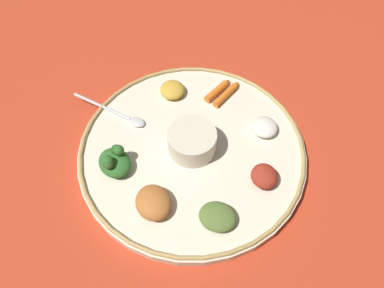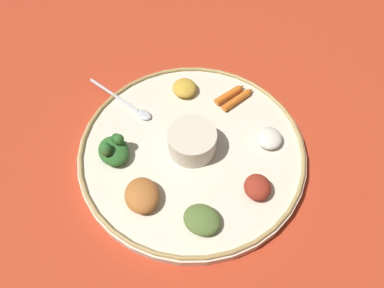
{
  "view_description": "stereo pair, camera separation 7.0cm",
  "coord_description": "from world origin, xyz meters",
  "px_view_note": "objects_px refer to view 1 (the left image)",
  "views": [
    {
      "loc": [
        -0.3,
        -0.25,
        0.62
      ],
      "look_at": [
        0.0,
        0.0,
        0.04
      ],
      "focal_mm": 33.68,
      "sensor_mm": 36.0,
      "label": 1
    },
    {
      "loc": [
        -0.25,
        -0.3,
        0.62
      ],
      "look_at": [
        0.0,
        0.0,
        0.04
      ],
      "focal_mm": 33.68,
      "sensor_mm": 36.0,
      "label": 2
    }
  ],
  "objects_px": {
    "center_bowl": "(192,141)",
    "carrot_outer": "(218,90)",
    "spoon": "(119,114)",
    "carrot_near_spoon": "(227,94)",
    "greens_pile": "(114,161)"
  },
  "relations": [
    {
      "from": "greens_pile",
      "to": "carrot_outer",
      "type": "distance_m",
      "value": 0.28
    },
    {
      "from": "carrot_near_spoon",
      "to": "center_bowl",
      "type": "bearing_deg",
      "value": -169.15
    },
    {
      "from": "carrot_near_spoon",
      "to": "carrot_outer",
      "type": "distance_m",
      "value": 0.02
    },
    {
      "from": "carrot_near_spoon",
      "to": "carrot_outer",
      "type": "height_order",
      "value": "same"
    },
    {
      "from": "spoon",
      "to": "carrot_outer",
      "type": "distance_m",
      "value": 0.22
    },
    {
      "from": "center_bowl",
      "to": "carrot_outer",
      "type": "distance_m",
      "value": 0.16
    },
    {
      "from": "carrot_outer",
      "to": "spoon",
      "type": "bearing_deg",
      "value": 147.03
    },
    {
      "from": "center_bowl",
      "to": "carrot_outer",
      "type": "bearing_deg",
      "value": 18.65
    },
    {
      "from": "center_bowl",
      "to": "greens_pile",
      "type": "relative_size",
      "value": 1.2
    },
    {
      "from": "center_bowl",
      "to": "carrot_near_spoon",
      "type": "relative_size",
      "value": 1.08
    },
    {
      "from": "spoon",
      "to": "carrot_near_spoon",
      "type": "xyz_separation_m",
      "value": [
        0.19,
        -0.14,
        0.0
      ]
    },
    {
      "from": "carrot_near_spoon",
      "to": "carrot_outer",
      "type": "relative_size",
      "value": 1.09
    },
    {
      "from": "greens_pile",
      "to": "carrot_outer",
      "type": "xyz_separation_m",
      "value": [
        0.28,
        -0.03,
        -0.01
      ]
    },
    {
      "from": "center_bowl",
      "to": "greens_pile",
      "type": "bearing_deg",
      "value": 146.22
    },
    {
      "from": "spoon",
      "to": "center_bowl",
      "type": "bearing_deg",
      "value": -78.73
    }
  ]
}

